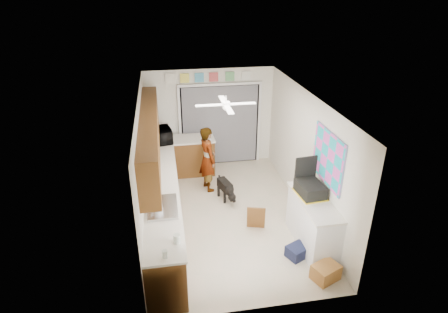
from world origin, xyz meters
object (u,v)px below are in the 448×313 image
dog (225,189)px  man (208,159)px  suitcase (310,189)px  microwave (162,135)px  cardboard_box (326,272)px  paper_towel_roll (158,200)px  navy_crate (297,252)px

dog → man: bearing=105.1°
suitcase → microwave: bearing=125.6°
suitcase → cardboard_box: bearing=-99.4°
microwave → suitcase: (2.54, -2.89, -0.05)m
cardboard_box → dog: 2.97m
paper_towel_roll → navy_crate: paper_towel_roll is taller
suitcase → dog: (-1.26, 1.62, -0.81)m
navy_crate → man: (-1.23, 2.63, 0.66)m
cardboard_box → dog: size_ratio=0.67×
microwave → suitcase: bearing=-150.1°
paper_towel_roll → dog: 2.29m
microwave → cardboard_box: bearing=-159.6°
man → cardboard_box: bearing=-170.5°
man → microwave: bearing=36.6°
man → paper_towel_roll: bearing=136.8°
man → dog: size_ratio=2.41×
microwave → cardboard_box: 4.79m
microwave → navy_crate: 4.16m
microwave → navy_crate: microwave is taller
microwave → cardboard_box: size_ratio=1.42×
suitcase → man: bearing=120.6°
cardboard_box → navy_crate: 0.65m
cardboard_box → navy_crate: bearing=114.1°
paper_towel_roll → cardboard_box: size_ratio=0.67×
navy_crate → dog: 2.32m
cardboard_box → paper_towel_roll: bearing=156.8°
dog → suitcase: bearing=-68.1°
microwave → man: 1.28m
microwave → man: size_ratio=0.39×
paper_towel_roll → dog: paper_towel_roll is taller
suitcase → navy_crate: (-0.34, -0.49, -0.95)m
man → dog: bearing=-164.4°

